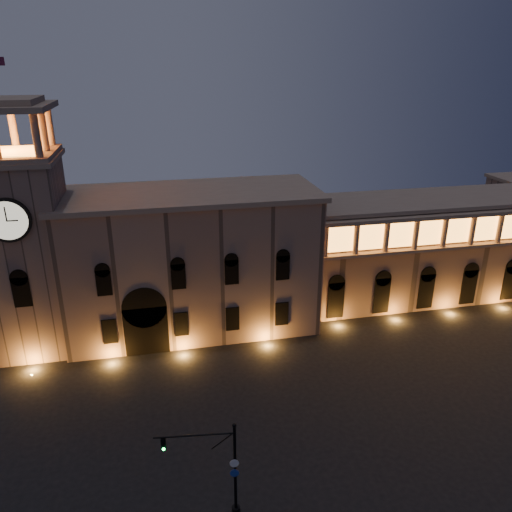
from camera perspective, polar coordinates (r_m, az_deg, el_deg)
name	(u,v)px	position (r m, az deg, el deg)	size (l,w,h in m)	color
ground	(241,438)	(48.09, -1.77, -20.12)	(160.00, 160.00, 0.00)	black
government_building	(191,261)	(61.98, -7.42, -0.61)	(30.80, 12.80, 17.60)	#8A6A5A
clock_tower	(25,247)	(61.35, -24.90, 0.98)	(9.80, 9.80, 32.40)	#8A6A5A
colonnade_wing	(432,247)	(74.69, 19.48, 1.02)	(40.60, 11.50, 14.50)	#846555
traffic_light	(221,467)	(39.48, -3.99, -22.97)	(5.96, 1.12, 8.22)	black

